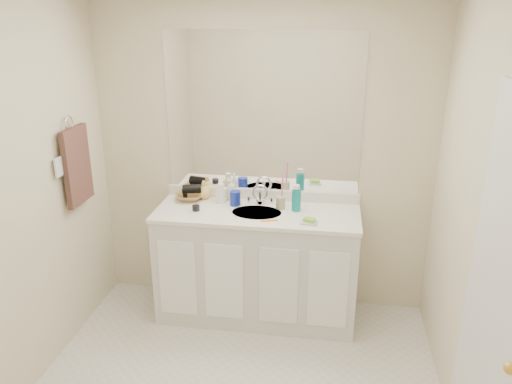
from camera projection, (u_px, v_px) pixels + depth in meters
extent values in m
cube|color=beige|center=(262.00, 160.00, 3.85)|extent=(2.60, 0.02, 2.40)
cube|color=beige|center=(4.00, 213.00, 2.83)|extent=(0.02, 2.60, 2.40)
cube|color=beige|center=(486.00, 244.00, 2.45)|extent=(0.02, 2.60, 2.40)
cube|color=silver|center=(257.00, 266.00, 3.86)|extent=(1.50, 0.55, 0.85)
cube|color=white|center=(257.00, 213.00, 3.71)|extent=(1.52, 0.57, 0.03)
cube|color=white|center=(262.00, 194.00, 3.93)|extent=(1.52, 0.03, 0.08)
cylinder|color=beige|center=(257.00, 214.00, 3.69)|extent=(0.37, 0.37, 0.02)
cylinder|color=silver|center=(260.00, 197.00, 3.83)|extent=(0.02, 0.02, 0.11)
cube|color=white|center=(263.00, 113.00, 3.72)|extent=(1.48, 0.01, 1.20)
cylinder|color=navy|center=(235.00, 198.00, 3.80)|extent=(0.10, 0.10, 0.11)
cylinder|color=tan|center=(281.00, 203.00, 3.74)|extent=(0.09, 0.09, 0.09)
cylinder|color=#FD428C|center=(282.00, 190.00, 3.70)|extent=(0.02, 0.04, 0.20)
cylinder|color=#0A8280|center=(296.00, 200.00, 3.69)|extent=(0.09, 0.09, 0.16)
cube|color=silver|center=(309.00, 222.00, 3.49)|extent=(0.12, 0.10, 0.01)
cube|color=#7FC730|center=(309.00, 220.00, 3.48)|extent=(0.09, 0.07, 0.03)
cube|color=orange|center=(269.00, 220.00, 3.53)|extent=(0.12, 0.06, 0.01)
cylinder|color=black|center=(196.00, 208.00, 3.71)|extent=(0.06, 0.06, 0.04)
cylinder|color=white|center=(221.00, 193.00, 3.84)|extent=(0.06, 0.06, 0.16)
imported|color=white|center=(232.00, 189.00, 3.90)|extent=(0.09, 0.09, 0.18)
imported|color=#F9F8CB|center=(221.00, 192.00, 3.86)|extent=(0.08, 0.08, 0.16)
imported|color=#EFC15C|center=(204.00, 190.00, 3.93)|extent=(0.15, 0.15, 0.15)
imported|color=olive|center=(190.00, 196.00, 3.92)|extent=(0.24, 0.24, 0.05)
cylinder|color=black|center=(192.00, 189.00, 3.90)|extent=(0.16, 0.10, 0.07)
torus|color=silver|center=(69.00, 124.00, 3.42)|extent=(0.01, 0.11, 0.11)
cube|color=#311E1A|center=(77.00, 166.00, 3.52)|extent=(0.04, 0.32, 0.55)
cube|color=white|center=(59.00, 167.00, 3.32)|extent=(0.01, 0.08, 0.13)
cube|color=silver|center=(495.00, 313.00, 2.24)|extent=(0.02, 0.82, 2.00)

